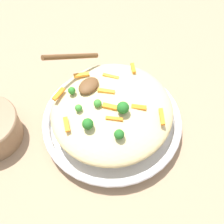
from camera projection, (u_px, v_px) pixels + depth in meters
ground_plane at (112, 126)px, 0.74m from camera, size 2.40×2.40×0.00m
serving_bowl at (112, 122)px, 0.72m from camera, size 0.35×0.35×0.04m
pasta_mound at (112, 110)px, 0.68m from camera, size 0.30×0.29×0.07m
carrot_piece_0 at (81, 75)px, 0.70m from camera, size 0.03×0.03×0.01m
carrot_piece_1 at (66, 124)px, 0.62m from camera, size 0.03×0.04×0.01m
carrot_piece_2 at (111, 76)px, 0.69m from camera, size 0.02×0.04×0.01m
carrot_piece_3 at (139, 107)px, 0.64m from camera, size 0.03×0.03×0.01m
carrot_piece_4 at (133, 68)px, 0.71m from camera, size 0.03×0.03×0.01m
carrot_piece_5 at (162, 117)px, 0.63m from camera, size 0.04×0.03×0.01m
carrot_piece_6 at (110, 107)px, 0.63m from camera, size 0.02×0.04×0.01m
carrot_piece_7 at (114, 119)px, 0.62m from camera, size 0.03×0.04×0.01m
carrot_piece_8 at (106, 91)px, 0.66m from camera, size 0.03×0.04×0.01m
carrot_piece_9 at (59, 94)px, 0.66m from camera, size 0.04×0.02×0.01m
broccoli_floret_0 at (98, 103)px, 0.63m from camera, size 0.02×0.02×0.02m
broccoli_floret_1 at (87, 123)px, 0.60m from camera, size 0.02×0.02×0.03m
broccoli_floret_2 at (119, 134)px, 0.59m from camera, size 0.02×0.02×0.02m
broccoli_floret_3 at (72, 91)px, 0.66m from camera, size 0.02×0.02×0.02m
broccoli_floret_4 at (78, 108)px, 0.63m from camera, size 0.02×0.02×0.02m
broccoli_floret_5 at (123, 108)px, 0.62m from camera, size 0.03×0.03×0.03m
serving_spoon at (83, 75)px, 0.67m from camera, size 0.14×0.11×0.09m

